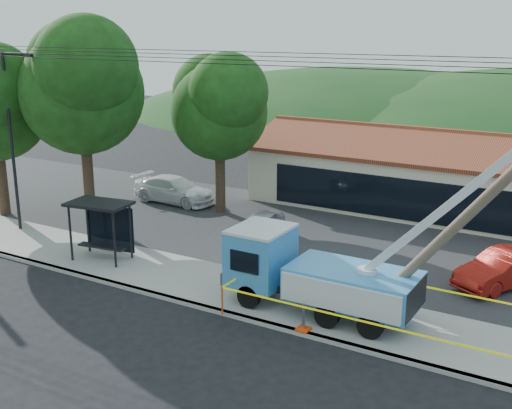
{
  "coord_description": "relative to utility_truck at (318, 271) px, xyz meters",
  "views": [
    {
      "loc": [
        12.36,
        -15.78,
        10.18
      ],
      "look_at": [
        0.05,
        5.0,
        3.43
      ],
      "focal_mm": 45.0,
      "sensor_mm": 36.0,
      "label": 1
    }
  ],
  "objects": [
    {
      "name": "car_red",
      "position": [
        5.33,
        5.98,
        -1.71
      ],
      "size": [
        3.4,
        4.57,
        1.44
      ],
      "primitive_type": "imported",
      "rotation": [
        0.0,
        0.0,
        -0.49
      ],
      "color": "#9B170F",
      "rests_on": "ground"
    },
    {
      "name": "utility_truck",
      "position": [
        0.0,
        0.0,
        0.0
      ],
      "size": [
        12.54,
        3.78,
        9.41
      ],
      "color": "black",
      "rests_on": "ground"
    },
    {
      "name": "bus_shelter",
      "position": [
        -10.57,
        0.17,
        0.36
      ],
      "size": [
        2.92,
        2.03,
        2.61
      ],
      "rotation": [
        0.0,
        0.0,
        0.14
      ],
      "color": "black",
      "rests_on": "ground"
    },
    {
      "name": "hill_west",
      "position": [
        -18.31,
        51.14,
        -1.71
      ],
      "size": [
        78.4,
        56.0,
        28.0
      ],
      "primitive_type": "ellipsoid",
      "color": "#153B16",
      "rests_on": "ground"
    },
    {
      "name": "strip_mall",
      "position": [
        0.69,
        16.12,
        0.17
      ],
      "size": [
        22.5,
        8.53,
        4.67
      ],
      "color": "beige",
      "rests_on": "ground"
    },
    {
      "name": "streetlight",
      "position": [
        -17.1,
        1.14,
        3.6
      ],
      "size": [
        2.13,
        0.22,
        9.0
      ],
      "color": "black",
      "rests_on": "ground"
    },
    {
      "name": "curb",
      "position": [
        -3.31,
        -1.76,
        -1.63
      ],
      "size": [
        60.0,
        0.25,
        0.15
      ],
      "primitive_type": "cube",
      "color": "gray",
      "rests_on": "ground"
    },
    {
      "name": "car_white",
      "position": [
        -13.76,
        9.42,
        -1.71
      ],
      "size": [
        5.25,
        2.22,
        1.51
      ],
      "primitive_type": "imported",
      "rotation": [
        0.0,
        0.0,
        1.55
      ],
      "color": "white",
      "rests_on": "ground"
    },
    {
      "name": "sidewalk",
      "position": [
        -3.31,
        0.14,
        -1.63
      ],
      "size": [
        60.0,
        4.0,
        0.15
      ],
      "primitive_type": "cube",
      "color": "gray",
      "rests_on": "ground"
    },
    {
      "name": "car_silver",
      "position": [
        -5.92,
        6.01,
        -1.71
      ],
      "size": [
        2.21,
        4.12,
        1.33
      ],
      "primitive_type": "imported",
      "rotation": [
        0.0,
        0.0,
        0.17
      ],
      "color": "#A5A7AC",
      "rests_on": "ground"
    },
    {
      "name": "leaning_pole",
      "position": [
        5.54,
        0.37,
        3.48
      ],
      "size": [
        7.47,
        1.99,
        9.38
      ],
      "color": "brown",
      "rests_on": "ground"
    },
    {
      "name": "caution_tape",
      "position": [
        2.84,
        -0.19,
        -0.74
      ],
      "size": [
        11.27,
        3.81,
        1.1
      ],
      "color": "#FD450D",
      "rests_on": "ground"
    },
    {
      "name": "tree_west_near",
      "position": [
        -15.31,
        4.14,
        5.82
      ],
      "size": [
        7.56,
        6.72,
        10.8
      ],
      "color": "#332316",
      "rests_on": "ground"
    },
    {
      "name": "tree_lot",
      "position": [
        -10.31,
        9.14,
        4.5
      ],
      "size": [
        6.3,
        5.6,
        8.94
      ],
      "color": "#332316",
      "rests_on": "ground"
    },
    {
      "name": "ground",
      "position": [
        -3.31,
        -3.86,
        -1.71
      ],
      "size": [
        120.0,
        120.0,
        0.0
      ],
      "primitive_type": "plane",
      "color": "black",
      "rests_on": "ground"
    },
    {
      "name": "parking_lot",
      "position": [
        -3.31,
        8.14,
        -1.66
      ],
      "size": [
        60.0,
        12.0,
        0.1
      ],
      "primitive_type": "cube",
      "color": "#28282B",
      "rests_on": "ground"
    }
  ]
}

